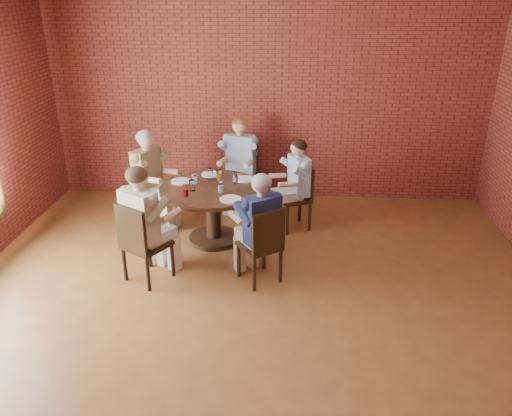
# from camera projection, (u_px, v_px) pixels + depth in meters

# --- Properties ---
(floor) EXTENTS (7.00, 7.00, 0.00)m
(floor) POSITION_uv_depth(u_px,v_px,m) (249.00, 333.00, 4.81)
(floor) COLOR brown
(floor) RESTS_ON ground
(wall_back) EXTENTS (7.00, 0.00, 7.00)m
(wall_back) POSITION_uv_depth(u_px,v_px,m) (268.00, 87.00, 7.30)
(wall_back) COLOR maroon
(wall_back) RESTS_ON ground
(dining_table) EXTENTS (1.32, 1.32, 0.75)m
(dining_table) POSITION_uv_depth(u_px,v_px,m) (213.00, 203.00, 6.35)
(dining_table) COLOR black
(dining_table) RESTS_ON floor
(chair_a) EXTENTS (0.51, 0.51, 0.89)m
(chair_a) POSITION_uv_depth(u_px,v_px,m) (299.00, 194.00, 6.73)
(chair_a) COLOR black
(chair_a) RESTS_ON floor
(diner_a) EXTENTS (0.73, 0.67, 1.25)m
(diner_a) POSITION_uv_depth(u_px,v_px,m) (295.00, 185.00, 6.65)
(diner_a) COLOR teal
(diner_a) RESTS_ON floor
(chair_b) EXTENTS (0.52, 0.52, 0.95)m
(chair_b) POSITION_uv_depth(u_px,v_px,m) (242.00, 172.00, 7.44)
(chair_b) COLOR black
(chair_b) RESTS_ON floor
(diner_b) EXTENTS (0.66, 0.76, 1.35)m
(diner_b) POSITION_uv_depth(u_px,v_px,m) (240.00, 164.00, 7.30)
(diner_b) COLOR #8A9BAF
(diner_b) RESTS_ON floor
(chair_c) EXTENTS (0.57, 0.57, 0.94)m
(chair_c) POSITION_uv_depth(u_px,v_px,m) (147.00, 189.00, 6.85)
(chair_c) COLOR black
(chair_c) RESTS_ON floor
(diner_c) EXTENTS (0.81, 0.76, 1.33)m
(diner_c) POSITION_uv_depth(u_px,v_px,m) (151.00, 179.00, 6.75)
(diner_c) COLOR brown
(diner_c) RESTS_ON floor
(chair_d) EXTENTS (0.60, 0.60, 0.95)m
(chair_d) POSITION_uv_depth(u_px,v_px,m) (140.00, 241.00, 5.44)
(chair_d) COLOR black
(chair_d) RESTS_ON floor
(diner_d) EXTENTS (0.81, 0.85, 1.35)m
(diner_d) POSITION_uv_depth(u_px,v_px,m) (145.00, 225.00, 5.44)
(diner_d) COLOR #C1AE98
(diner_d) RESTS_ON floor
(chair_e) EXTENTS (0.56, 0.56, 0.91)m
(chair_e) POSITION_uv_depth(u_px,v_px,m) (263.00, 243.00, 5.43)
(chair_e) COLOR black
(chair_e) RESTS_ON floor
(diner_e) EXTENTS (0.76, 0.79, 1.28)m
(diner_e) POSITION_uv_depth(u_px,v_px,m) (259.00, 229.00, 5.43)
(diner_e) COLOR #182145
(diner_e) RESTS_ON floor
(plate_a) EXTENTS (0.26, 0.26, 0.01)m
(plate_a) POSITION_uv_depth(u_px,v_px,m) (245.00, 179.00, 6.49)
(plate_a) COLOR white
(plate_a) RESTS_ON dining_table
(plate_b) EXTENTS (0.26, 0.26, 0.01)m
(plate_b) POSITION_uv_depth(u_px,v_px,m) (211.00, 174.00, 6.66)
(plate_b) COLOR white
(plate_b) RESTS_ON dining_table
(plate_c) EXTENTS (0.26, 0.26, 0.01)m
(plate_c) POSITION_uv_depth(u_px,v_px,m) (181.00, 181.00, 6.43)
(plate_c) COLOR white
(plate_c) RESTS_ON dining_table
(plate_d) EXTENTS (0.26, 0.26, 0.01)m
(plate_d) POSITION_uv_depth(u_px,v_px,m) (230.00, 199.00, 5.88)
(plate_d) COLOR white
(plate_d) RESTS_ON dining_table
(glass_a) EXTENTS (0.07, 0.07, 0.14)m
(glass_a) POSITION_uv_depth(u_px,v_px,m) (235.00, 178.00, 6.35)
(glass_a) COLOR white
(glass_a) RESTS_ON dining_table
(glass_b) EXTENTS (0.07, 0.07, 0.14)m
(glass_b) POSITION_uv_depth(u_px,v_px,m) (219.00, 175.00, 6.45)
(glass_b) COLOR white
(glass_b) RESTS_ON dining_table
(glass_c) EXTENTS (0.07, 0.07, 0.14)m
(glass_c) POSITION_uv_depth(u_px,v_px,m) (210.00, 173.00, 6.51)
(glass_c) COLOR white
(glass_c) RESTS_ON dining_table
(glass_d) EXTENTS (0.07, 0.07, 0.14)m
(glass_d) POSITION_uv_depth(u_px,v_px,m) (195.00, 178.00, 6.34)
(glass_d) COLOR white
(glass_d) RESTS_ON dining_table
(glass_e) EXTENTS (0.07, 0.07, 0.14)m
(glass_e) POSITION_uv_depth(u_px,v_px,m) (192.00, 185.00, 6.12)
(glass_e) COLOR white
(glass_e) RESTS_ON dining_table
(glass_f) EXTENTS (0.07, 0.07, 0.14)m
(glass_f) POSITION_uv_depth(u_px,v_px,m) (185.00, 191.00, 5.96)
(glass_f) COLOR white
(glass_f) RESTS_ON dining_table
(glass_g) EXTENTS (0.07, 0.07, 0.14)m
(glass_g) POSITION_uv_depth(u_px,v_px,m) (221.00, 187.00, 6.07)
(glass_g) COLOR white
(glass_g) RESTS_ON dining_table
(smartphone) EXTENTS (0.08, 0.14, 0.01)m
(smartphone) POSITION_uv_depth(u_px,v_px,m) (236.00, 197.00, 5.96)
(smartphone) COLOR black
(smartphone) RESTS_ON dining_table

